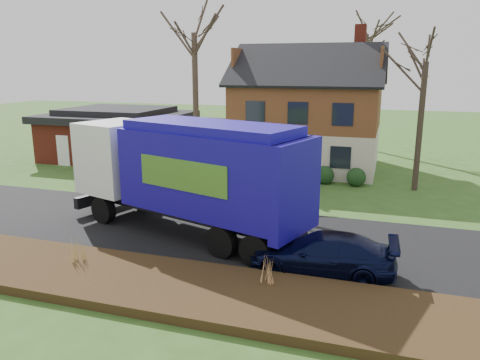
% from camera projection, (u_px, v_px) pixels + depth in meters
% --- Properties ---
extents(ground, '(120.00, 120.00, 0.00)m').
position_uv_depth(ground, '(201.00, 231.00, 19.56)').
color(ground, '#31531B').
rests_on(ground, ground).
extents(road, '(80.00, 7.00, 0.02)m').
position_uv_depth(road, '(201.00, 230.00, 19.56)').
color(road, black).
rests_on(road, ground).
extents(mulch_verge, '(80.00, 3.50, 0.30)m').
position_uv_depth(mulch_verge, '(135.00, 281.00, 14.63)').
color(mulch_verge, black).
rests_on(mulch_verge, ground).
extents(main_house, '(12.95, 8.95, 9.26)m').
position_uv_depth(main_house, '(301.00, 107.00, 31.01)').
color(main_house, beige).
rests_on(main_house, ground).
extents(ranch_house, '(9.80, 8.20, 3.70)m').
position_uv_depth(ranch_house, '(118.00, 133.00, 34.72)').
color(ranch_house, maroon).
rests_on(ranch_house, ground).
extents(garbage_truck, '(11.18, 6.03, 4.64)m').
position_uv_depth(garbage_truck, '(189.00, 170.00, 18.62)').
color(garbage_truck, black).
rests_on(garbage_truck, ground).
extents(silver_sedan, '(5.14, 2.96, 1.60)m').
position_uv_depth(silver_sedan, '(206.00, 186.00, 23.58)').
color(silver_sedan, '#A4A6AB').
rests_on(silver_sedan, ground).
extents(navy_wagon, '(4.84, 2.13, 1.38)m').
position_uv_depth(navy_wagon, '(322.00, 254.00, 15.38)').
color(navy_wagon, black).
rests_on(navy_wagon, ground).
extents(tree_front_west, '(4.05, 4.05, 12.03)m').
position_uv_depth(tree_front_west, '(194.00, 11.00, 27.90)').
color(tree_front_west, '#46362A').
rests_on(tree_front_west, ground).
extents(tree_front_east, '(3.56, 3.56, 9.89)m').
position_uv_depth(tree_front_east, '(428.00, 39.00, 24.03)').
color(tree_front_east, '#3A2D22').
rests_on(tree_front_east, ground).
extents(tree_back, '(3.92, 3.92, 12.40)m').
position_uv_depth(tree_back, '(368.00, 18.00, 36.76)').
color(tree_back, '#392E22').
rests_on(tree_back, ground).
extents(grass_clump_mid, '(0.31, 0.25, 0.86)m').
position_uv_depth(grass_clump_mid, '(78.00, 249.00, 15.69)').
color(grass_clump_mid, tan).
rests_on(grass_clump_mid, mulch_verge).
extents(grass_clump_east, '(0.34, 0.28, 0.86)m').
position_uv_depth(grass_clump_east, '(269.00, 270.00, 14.07)').
color(grass_clump_east, tan).
rests_on(grass_clump_east, mulch_verge).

